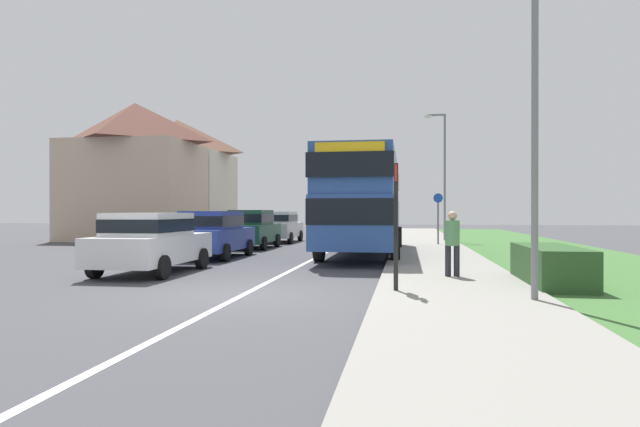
% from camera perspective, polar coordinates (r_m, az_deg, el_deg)
% --- Properties ---
extents(ground_plane, '(120.00, 120.00, 0.00)m').
position_cam_1_polar(ground_plane, '(11.06, -7.95, -8.41)').
color(ground_plane, '#424247').
extents(lane_marking_centre, '(0.14, 60.00, 0.01)m').
position_cam_1_polar(lane_marking_centre, '(18.80, -0.77, -4.84)').
color(lane_marking_centre, silver).
rests_on(lane_marking_centre, ground_plane).
extents(pavement_near_side, '(3.20, 68.00, 0.12)m').
position_cam_1_polar(pavement_near_side, '(16.56, 12.54, -5.34)').
color(pavement_near_side, gray).
rests_on(pavement_near_side, ground_plane).
extents(grass_verge_seaward, '(6.00, 68.00, 0.08)m').
position_cam_1_polar(grass_verge_seaward, '(17.36, 26.92, -5.16)').
color(grass_verge_seaward, '#3D6B33').
rests_on(grass_verge_seaward, ground_plane).
extents(roadside_hedge, '(1.10, 3.16, 0.90)m').
position_cam_1_polar(roadside_hedge, '(12.85, 23.08, -5.20)').
color(roadside_hedge, '#2D5128').
rests_on(roadside_hedge, ground_plane).
extents(double_decker_bus, '(2.80, 10.67, 3.70)m').
position_cam_1_polar(double_decker_bus, '(20.67, 4.63, 1.54)').
color(double_decker_bus, '#284C93').
rests_on(double_decker_bus, ground_plane).
extents(parked_car_white, '(1.98, 4.13, 1.62)m').
position_cam_1_polar(parked_car_white, '(15.16, -17.35, -2.69)').
color(parked_car_white, silver).
rests_on(parked_car_white, ground_plane).
extents(parked_car_blue, '(1.95, 4.31, 1.67)m').
position_cam_1_polar(parked_car_blue, '(19.65, -11.15, -1.96)').
color(parked_car_blue, navy).
rests_on(parked_car_blue, ground_plane).
extents(parked_car_dark_green, '(1.87, 3.90, 1.73)m').
position_cam_1_polar(parked_car_dark_green, '(24.51, -7.16, -1.48)').
color(parked_car_dark_green, '#19472D').
rests_on(parked_car_dark_green, ground_plane).
extents(parked_car_silver, '(1.92, 4.25, 1.66)m').
position_cam_1_polar(parked_car_silver, '(29.26, -4.28, -1.26)').
color(parked_car_silver, '#B7B7BC').
rests_on(parked_car_silver, ground_plane).
extents(pedestrian_at_stop, '(0.34, 0.34, 1.67)m').
position_cam_1_polar(pedestrian_at_stop, '(13.22, 13.76, -2.76)').
color(pedestrian_at_stop, '#23232D').
rests_on(pedestrian_at_stop, ground_plane).
extents(bus_stop_sign, '(0.09, 0.52, 2.60)m').
position_cam_1_polar(bus_stop_sign, '(10.67, 7.99, -0.42)').
color(bus_stop_sign, black).
rests_on(bus_stop_sign, ground_plane).
extents(cycle_route_sign, '(0.44, 0.08, 2.52)m').
position_cam_1_polar(cycle_route_sign, '(26.16, 12.32, -0.31)').
color(cycle_route_sign, slate).
rests_on(cycle_route_sign, ground_plane).
extents(street_lamp_near, '(1.14, 0.20, 7.37)m').
position_cam_1_polar(street_lamp_near, '(10.46, 21.10, 14.45)').
color(street_lamp_near, slate).
rests_on(street_lamp_near, ground_plane).
extents(street_lamp_mid, '(1.14, 0.20, 6.91)m').
position_cam_1_polar(street_lamp_mid, '(29.91, 12.78, 4.68)').
color(street_lamp_mid, slate).
rests_on(street_lamp_mid, ground_plane).
extents(house_terrace_far_side, '(6.85, 11.71, 8.02)m').
position_cam_1_polar(house_terrace_far_side, '(36.19, -16.70, 3.92)').
color(house_terrace_far_side, '#C1A88E').
rests_on(house_terrace_far_side, ground_plane).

